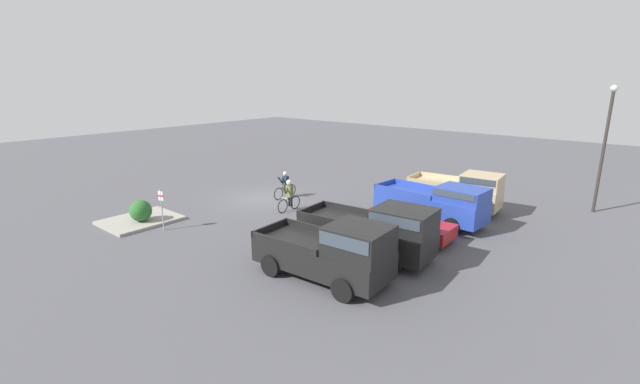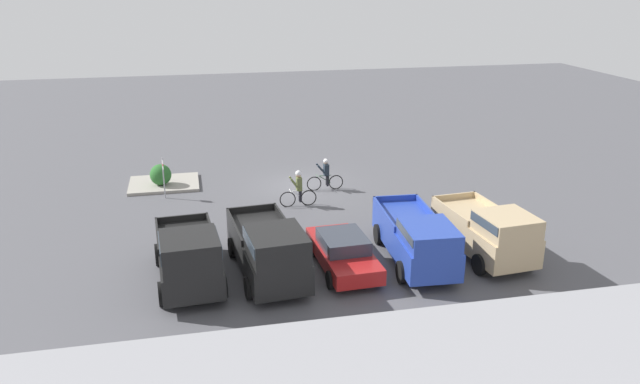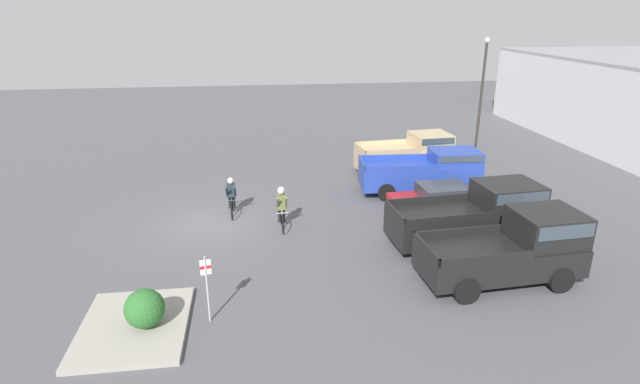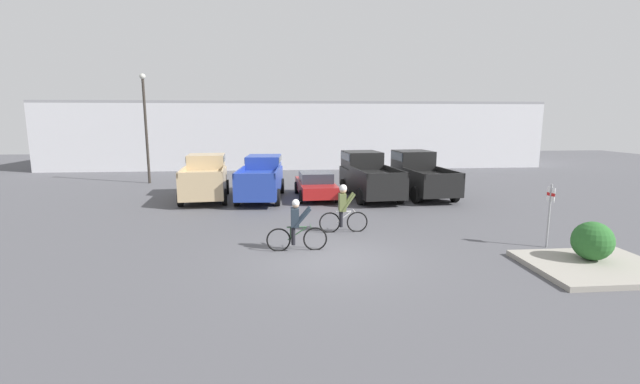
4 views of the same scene
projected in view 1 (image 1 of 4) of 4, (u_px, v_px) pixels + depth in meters
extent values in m
plane|color=#4C4C51|center=(265.00, 198.00, 26.06)|extent=(80.00, 80.00, 0.00)
cube|color=tan|center=(453.00, 194.00, 23.69)|extent=(2.44, 5.04, 1.09)
cube|color=tan|center=(482.00, 181.00, 22.64)|extent=(2.02, 2.11, 0.74)
cube|color=#333D47|center=(482.00, 178.00, 22.60)|extent=(2.06, 1.96, 0.32)
cube|color=tan|center=(443.00, 177.00, 24.83)|extent=(0.34, 2.93, 0.25)
cube|color=tan|center=(431.00, 183.00, 23.29)|extent=(0.34, 2.93, 0.25)
cube|color=tan|center=(413.00, 176.00, 24.85)|extent=(2.01, 0.26, 0.25)
cylinder|color=black|center=(485.00, 203.00, 23.78)|extent=(0.29, 0.80, 0.78)
cylinder|color=black|center=(475.00, 212.00, 22.18)|extent=(0.29, 0.80, 0.78)
cylinder|color=black|center=(433.00, 194.00, 25.46)|extent=(0.29, 0.80, 0.78)
cylinder|color=black|center=(420.00, 202.00, 23.86)|extent=(0.29, 0.80, 0.78)
cube|color=#233D9E|center=(429.00, 205.00, 21.66)|extent=(2.23, 5.69, 1.04)
cube|color=#233D9E|center=(462.00, 195.00, 20.32)|extent=(1.88, 2.34, 0.67)
cube|color=#333D47|center=(462.00, 192.00, 20.29)|extent=(1.93, 2.16, 0.29)
cube|color=#233D9E|center=(420.00, 186.00, 22.88)|extent=(0.28, 3.35, 0.25)
cube|color=#233D9E|center=(401.00, 192.00, 21.60)|extent=(0.28, 3.35, 0.25)
cube|color=#233D9E|center=(385.00, 183.00, 23.33)|extent=(1.90, 0.19, 0.25)
cylinder|color=black|center=(469.00, 217.00, 21.30)|extent=(0.27, 0.82, 0.81)
cylinder|color=black|center=(451.00, 226.00, 19.97)|extent=(0.27, 0.82, 0.81)
cylinder|color=black|center=(409.00, 203.00, 23.60)|extent=(0.27, 0.82, 0.81)
cylinder|color=black|center=(390.00, 211.00, 22.27)|extent=(0.27, 0.82, 0.81)
cube|color=maroon|center=(404.00, 226.00, 19.60)|extent=(1.96, 4.52, 0.57)
cube|color=#2D333D|center=(404.00, 214.00, 19.46)|extent=(1.68, 2.07, 0.50)
cylinder|color=black|center=(441.00, 232.00, 19.50)|extent=(0.21, 0.66, 0.65)
cylinder|color=black|center=(424.00, 243.00, 18.14)|extent=(0.21, 0.66, 0.65)
cylinder|color=black|center=(386.00, 219.00, 21.17)|extent=(0.21, 0.66, 0.65)
cylinder|color=black|center=(367.00, 229.00, 19.82)|extent=(0.21, 0.66, 0.65)
cube|color=black|center=(365.00, 235.00, 17.60)|extent=(2.47, 5.74, 1.04)
cube|color=black|center=(404.00, 220.00, 16.41)|extent=(2.03, 2.38, 0.89)
cube|color=#333D47|center=(404.00, 215.00, 16.36)|extent=(2.07, 2.21, 0.39)
cube|color=black|center=(354.00, 209.00, 18.81)|extent=(0.36, 3.35, 0.25)
cube|color=black|center=(330.00, 221.00, 17.29)|extent=(0.36, 3.35, 0.25)
cube|color=black|center=(311.00, 208.00, 18.96)|extent=(2.01, 0.25, 0.25)
cylinder|color=black|center=(414.00, 247.00, 17.55)|extent=(0.28, 0.78, 0.76)
cylinder|color=black|center=(392.00, 264.00, 15.96)|extent=(0.28, 0.78, 0.76)
cylinder|color=black|center=(342.00, 230.00, 19.48)|extent=(0.28, 0.78, 0.76)
cylinder|color=black|center=(317.00, 244.00, 17.89)|extent=(0.28, 0.78, 0.76)
cube|color=black|center=(322.00, 256.00, 15.53)|extent=(2.35, 5.24, 0.92)
cube|color=black|center=(358.00, 241.00, 14.40)|extent=(1.99, 2.16, 1.02)
cube|color=#333D47|center=(359.00, 235.00, 14.35)|extent=(2.04, 2.00, 0.45)
cube|color=black|center=(315.00, 228.00, 16.72)|extent=(0.28, 3.07, 0.25)
cube|color=black|center=(282.00, 243.00, 15.21)|extent=(0.28, 3.07, 0.25)
cube|color=black|center=(270.00, 227.00, 16.82)|extent=(2.02, 0.21, 0.25)
cylinder|color=black|center=(373.00, 268.00, 15.52)|extent=(0.27, 0.84, 0.82)
cylinder|color=black|center=(343.00, 290.00, 13.95)|extent=(0.27, 0.84, 0.82)
cylinder|color=black|center=(305.00, 249.00, 17.33)|extent=(0.27, 0.84, 0.82)
cylinder|color=black|center=(271.00, 266.00, 15.76)|extent=(0.27, 0.84, 0.82)
torus|color=black|center=(283.00, 206.00, 23.23)|extent=(0.77, 0.06, 0.77)
torus|color=black|center=(295.00, 202.00, 23.98)|extent=(0.77, 0.06, 0.77)
cylinder|color=white|center=(289.00, 201.00, 23.55)|extent=(0.52, 0.04, 0.41)
cylinder|color=white|center=(289.00, 197.00, 23.50)|extent=(0.55, 0.04, 0.04)
cylinder|color=white|center=(291.00, 200.00, 23.68)|extent=(0.04, 0.04, 0.38)
cylinder|color=white|center=(284.00, 198.00, 23.21)|extent=(0.03, 0.46, 0.02)
cylinder|color=black|center=(291.00, 202.00, 23.58)|extent=(0.12, 0.12, 0.57)
cylinder|color=black|center=(289.00, 201.00, 23.69)|extent=(0.12, 0.12, 0.57)
cube|color=#5B6638|center=(289.00, 191.00, 23.45)|extent=(0.24, 0.36, 0.63)
cylinder|color=#5B6638|center=(289.00, 192.00, 23.19)|extent=(0.50, 0.10, 0.68)
cylinder|color=#5B6638|center=(285.00, 191.00, 23.40)|extent=(0.50, 0.10, 0.68)
sphere|color=tan|center=(289.00, 183.00, 23.31)|extent=(0.25, 0.25, 0.25)
sphere|color=silver|center=(289.00, 182.00, 23.30)|extent=(0.28, 0.28, 0.28)
torus|color=black|center=(279.00, 194.00, 25.74)|extent=(0.75, 0.06, 0.75)
torus|color=black|center=(291.00, 190.00, 26.59)|extent=(0.75, 0.06, 0.75)
cylinder|color=#2D5133|center=(285.00, 189.00, 26.12)|extent=(0.59, 0.04, 0.40)
cylinder|color=#2D5133|center=(285.00, 186.00, 26.07)|extent=(0.63, 0.04, 0.04)
cylinder|color=#2D5133|center=(287.00, 188.00, 26.27)|extent=(0.04, 0.04, 0.37)
cylinder|color=#2D5133|center=(280.00, 187.00, 25.74)|extent=(0.03, 0.46, 0.02)
cylinder|color=black|center=(287.00, 190.00, 26.16)|extent=(0.12, 0.12, 0.56)
cylinder|color=black|center=(285.00, 189.00, 26.27)|extent=(0.12, 0.12, 0.56)
cube|color=#1E2833|center=(285.00, 181.00, 26.03)|extent=(0.24, 0.36, 0.58)
cylinder|color=#1E2833|center=(285.00, 182.00, 25.75)|extent=(0.55, 0.10, 0.63)
cylinder|color=#1E2833|center=(281.00, 181.00, 25.96)|extent=(0.55, 0.10, 0.63)
sphere|color=tan|center=(285.00, 174.00, 25.91)|extent=(0.21, 0.21, 0.21)
sphere|color=silver|center=(285.00, 174.00, 25.89)|extent=(0.23, 0.23, 0.23)
cylinder|color=#9E9EA3|center=(162.00, 210.00, 20.37)|extent=(0.06, 0.06, 2.04)
cube|color=white|center=(161.00, 196.00, 20.19)|extent=(0.08, 0.30, 0.45)
cube|color=red|center=(161.00, 196.00, 20.19)|extent=(0.08, 0.30, 0.10)
cylinder|color=#2D2823|center=(603.00, 154.00, 22.63)|extent=(0.16, 0.16, 6.47)
sphere|color=#B2B2A8|center=(614.00, 88.00, 21.76)|extent=(0.36, 0.36, 0.36)
cube|color=gray|center=(141.00, 220.00, 21.82)|extent=(3.53, 2.89, 0.15)
sphere|color=#286028|center=(141.00, 211.00, 21.34)|extent=(1.08, 1.08, 1.08)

